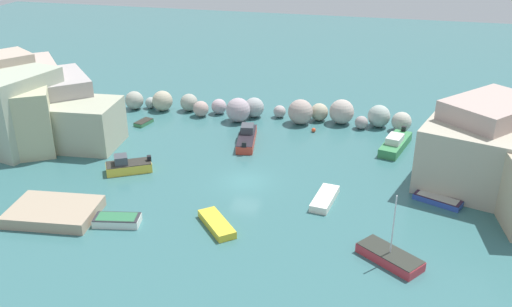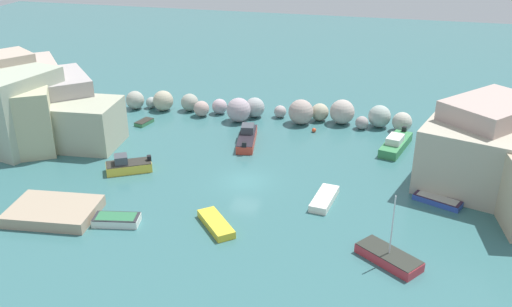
{
  "view_description": "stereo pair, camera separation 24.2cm",
  "coord_description": "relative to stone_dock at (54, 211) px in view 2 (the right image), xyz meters",
  "views": [
    {
      "loc": [
        11.6,
        -42.6,
        22.8
      ],
      "look_at": [
        0.0,
        3.89,
        1.0
      ],
      "focal_mm": 39.15,
      "sensor_mm": 36.0,
      "label": 1
    },
    {
      "loc": [
        11.83,
        -42.54,
        22.8
      ],
      "look_at": [
        0.0,
        3.89,
        1.0
      ],
      "focal_mm": 39.15,
      "sensor_mm": 36.0,
      "label": 2
    }
  ],
  "objects": [
    {
      "name": "moored_boat_8",
      "position": [
        -1.57,
        20.21,
        -0.24
      ],
      "size": [
        1.59,
        2.41,
        0.43
      ],
      "rotation": [
        0.0,
        0.0,
        4.48
      ],
      "color": "#3A7A4D",
      "rests_on": "cove_water"
    },
    {
      "name": "moored_boat_4",
      "position": [
        25.84,
        0.3,
        -0.06
      ],
      "size": [
        4.8,
        4.19,
        5.17
      ],
      "rotation": [
        0.0,
        0.0,
        2.51
      ],
      "color": "#BE323D",
      "rests_on": "cove_water"
    },
    {
      "name": "channel_buoy",
      "position": [
        17.19,
        22.52,
        -0.22
      ],
      "size": [
        0.46,
        0.46,
        0.46
      ],
      "primitive_type": "sphere",
      "color": "#E04C28",
      "rests_on": "cove_water"
    },
    {
      "name": "cliff_headland_left",
      "position": [
        -12.13,
        14.12,
        2.88
      ],
      "size": [
        21.11,
        14.44,
        8.57
      ],
      "color": "#B7A296",
      "rests_on": "ground"
    },
    {
      "name": "moored_boat_2",
      "position": [
        10.92,
        18.07,
        0.1
      ],
      "size": [
        2.67,
        6.31,
        1.62
      ],
      "rotation": [
        0.0,
        0.0,
        1.74
      ],
      "color": "#C93F2E",
      "rests_on": "cove_water"
    },
    {
      "name": "moored_boat_1",
      "position": [
        25.8,
        20.06,
        0.13
      ],
      "size": [
        3.26,
        6.27,
        1.57
      ],
      "rotation": [
        0.0,
        0.0,
        4.45
      ],
      "color": "#3A8850",
      "rests_on": "cove_water"
    },
    {
      "name": "moored_boat_6",
      "position": [
        29.45,
        9.64,
        -0.17
      ],
      "size": [
        4.06,
        2.7,
        0.54
      ],
      "rotation": [
        0.0,
        0.0,
        2.74
      ],
      "color": "#3252B6",
      "rests_on": "cove_water"
    },
    {
      "name": "moored_boat_5",
      "position": [
        12.9,
        1.61,
        -0.16
      ],
      "size": [
        3.87,
        4.18,
        0.59
      ],
      "rotation": [
        0.0,
        0.0,
        5.42
      ],
      "color": "yellow",
      "rests_on": "cove_water"
    },
    {
      "name": "moored_boat_3",
      "position": [
        20.38,
        7.56,
        -0.15
      ],
      "size": [
        2.02,
        4.42,
        0.61
      ],
      "rotation": [
        0.0,
        0.0,
        1.43
      ],
      "color": "white",
      "rests_on": "cove_water"
    },
    {
      "name": "cove_water",
      "position": [
        13.05,
        9.55,
        -0.45
      ],
      "size": [
        160.0,
        160.0,
        0.0
      ],
      "primitive_type": "plane",
      "color": "#36696C",
      "rests_on": "ground"
    },
    {
      "name": "moored_boat_7",
      "position": [
        5.32,
        0.2,
        -0.1
      ],
      "size": [
        3.75,
        2.22,
        0.68
      ],
      "rotation": [
        0.0,
        0.0,
        0.19
      ],
      "color": "silver",
      "rests_on": "cove_water"
    },
    {
      "name": "stone_dock",
      "position": [
        0.0,
        0.0,
        0.0
      ],
      "size": [
        7.18,
        5.43,
        0.91
      ],
      "primitive_type": "cube",
      "rotation": [
        0.0,
        0.0,
        0.11
      ],
      "color": "tan",
      "rests_on": "ground"
    },
    {
      "name": "moored_boat_0",
      "position": [
        2.07,
        8.82,
        0.13
      ],
      "size": [
        4.39,
        3.53,
        1.68
      ],
      "rotation": [
        0.0,
        0.0,
        3.67
      ],
      "color": "yellow",
      "rests_on": "cove_water"
    },
    {
      "name": "rock_breakwater",
      "position": [
        11.75,
        25.09,
        0.73
      ],
      "size": [
        33.14,
        4.96,
        2.78
      ],
      "color": "#A0A295",
      "rests_on": "ground"
    }
  ]
}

